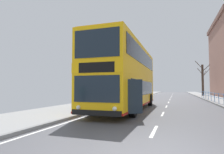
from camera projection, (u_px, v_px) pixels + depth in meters
name	position (u px, v px, depth m)	size (l,w,h in m)	color
ground	(113.00, 150.00, 4.67)	(15.80, 140.00, 0.20)	#4D4D52
double_decker_bus_main	(126.00, 77.00, 13.81)	(3.25, 11.20, 4.58)	#F4B20F
pedestrian_railing_far_kerb	(221.00, 97.00, 16.20)	(0.05, 25.53, 0.95)	#386BA8
bare_tree_far_00	(203.00, 79.00, 35.19)	(2.73, 3.03, 6.55)	#423328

